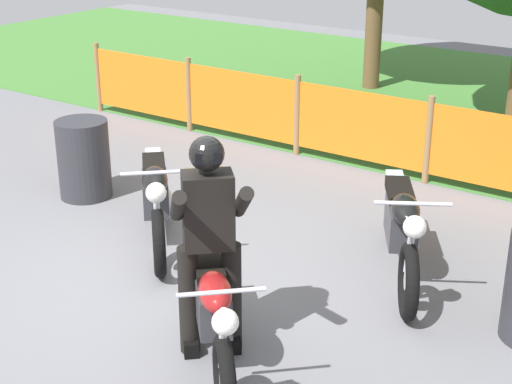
{
  "coord_description": "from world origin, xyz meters",
  "views": [
    {
      "loc": [
        4.21,
        -4.63,
        3.31
      ],
      "look_at": [
        0.73,
        0.3,
        0.9
      ],
      "focal_mm": 54.77,
      "sensor_mm": 36.0,
      "label": 1
    }
  ],
  "objects_px": {
    "motorcycle_trailing": "(156,198)",
    "oil_drum": "(84,159)",
    "rider_third": "(209,234)",
    "motorcycle_lead": "(402,229)",
    "motorcycle_third": "(213,311)"
  },
  "relations": [
    {
      "from": "rider_third",
      "to": "motorcycle_lead",
      "type": "bearing_deg",
      "value": 116.17
    },
    {
      "from": "oil_drum",
      "to": "motorcycle_lead",
      "type": "bearing_deg",
      "value": 3.91
    },
    {
      "from": "motorcycle_lead",
      "to": "rider_third",
      "type": "distance_m",
      "value": 2.04
    },
    {
      "from": "motorcycle_third",
      "to": "motorcycle_trailing",
      "type": "bearing_deg",
      "value": -171.45
    },
    {
      "from": "motorcycle_trailing",
      "to": "oil_drum",
      "type": "height_order",
      "value": "motorcycle_trailing"
    },
    {
      "from": "motorcycle_trailing",
      "to": "oil_drum",
      "type": "relative_size",
      "value": 1.77
    },
    {
      "from": "rider_third",
      "to": "oil_drum",
      "type": "xyz_separation_m",
      "value": [
        -3.06,
        1.61,
        -0.51
      ]
    },
    {
      "from": "motorcycle_lead",
      "to": "oil_drum",
      "type": "distance_m",
      "value": 3.73
    },
    {
      "from": "motorcycle_trailing",
      "to": "rider_third",
      "type": "xyz_separation_m",
      "value": [
        1.58,
        -1.16,
        0.48
      ]
    },
    {
      "from": "motorcycle_trailing",
      "to": "motorcycle_lead",
      "type": "bearing_deg",
      "value": 64.06
    },
    {
      "from": "motorcycle_third",
      "to": "oil_drum",
      "type": "relative_size",
      "value": 1.66
    },
    {
      "from": "motorcycle_trailing",
      "to": "rider_third",
      "type": "relative_size",
      "value": 0.92
    },
    {
      "from": "motorcycle_third",
      "to": "oil_drum",
      "type": "bearing_deg",
      "value": -163.09
    },
    {
      "from": "motorcycle_trailing",
      "to": "motorcycle_third",
      "type": "relative_size",
      "value": 1.06
    },
    {
      "from": "motorcycle_lead",
      "to": "oil_drum",
      "type": "xyz_separation_m",
      "value": [
        -3.72,
        -0.25,
        -0.03
      ]
    }
  ]
}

